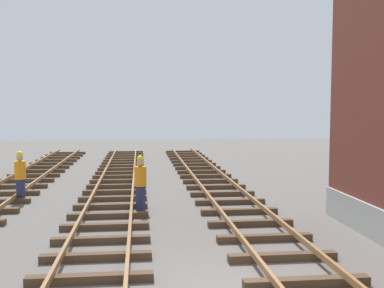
% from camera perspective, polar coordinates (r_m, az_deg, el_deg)
% --- Properties ---
extents(track_near_building, '(2.50, 53.20, 0.32)m').
position_cam_1_polar(track_near_building, '(9.58, 13.93, -15.98)').
color(track_near_building, '#4C3826').
rests_on(track_near_building, ground).
extents(track_worker_foreground, '(0.40, 0.40, 1.87)m').
position_cam_1_polar(track_worker_foreground, '(17.94, -20.37, -3.81)').
color(track_worker_foreground, '#262D4C').
rests_on(track_worker_foreground, ground).
extents(track_worker_distant, '(0.40, 0.40, 1.87)m').
position_cam_1_polar(track_worker_distant, '(15.48, -6.36, -4.86)').
color(track_worker_distant, '#262D4C').
rests_on(track_worker_distant, ground).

